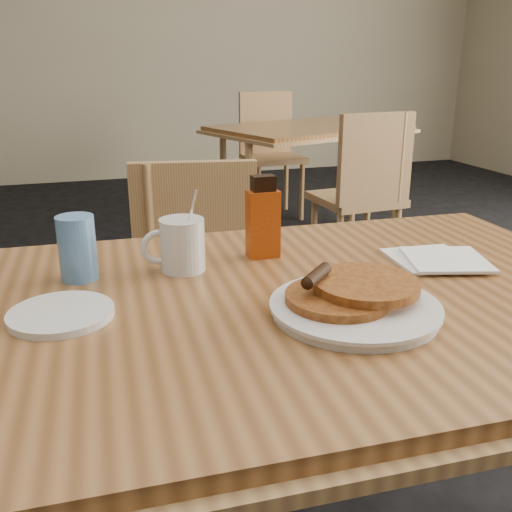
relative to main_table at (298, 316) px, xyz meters
The scene contains 12 objects.
wall_back 5.06m from the main_table, 90.52° to the left, with size 8.00×8.00×0.00m, color #B4AA8C.
main_table is the anchor object (origin of this frame).
neighbor_table 2.70m from the main_table, 67.09° to the left, with size 1.35×1.11×0.75m.
chair_main_far 0.76m from the main_table, 91.27° to the left, with size 0.45×0.45×0.85m.
chair_neighbor_far 3.42m from the main_table, 72.06° to the left, with size 0.42×0.42×0.91m.
chair_neighbor_near 2.04m from the main_table, 58.72° to the left, with size 0.44×0.44×0.90m.
pancake_plate 0.13m from the main_table, 61.08° to the right, with size 0.27×0.27×0.07m.
coffee_mug 0.26m from the main_table, 133.85° to the left, with size 0.12×0.09×0.16m.
syrup_bottle 0.24m from the main_table, 89.06° to the left, with size 0.06×0.04×0.17m.
napkin_stack 0.34m from the main_table, 12.16° to the left, with size 0.19×0.20×0.01m.
blue_tumbler 0.42m from the main_table, 152.15° to the left, with size 0.07×0.07×0.12m, color #5589C8.
side_saucer 0.39m from the main_table, behind, with size 0.16×0.16×0.01m, color silver.
Camera 1 is at (-0.30, -0.86, 1.13)m, focal length 40.00 mm.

